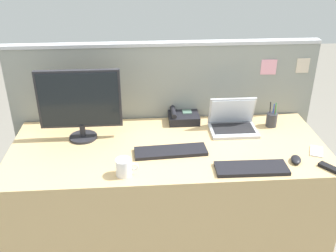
# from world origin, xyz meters

# --- Properties ---
(ground_plane) EXTENTS (10.00, 10.00, 0.00)m
(ground_plane) POSITION_xyz_m (0.00, 0.00, 0.00)
(ground_plane) COLOR slate
(desk) EXTENTS (2.03, 0.84, 0.75)m
(desk) POSITION_xyz_m (0.00, 0.00, 0.38)
(desk) COLOR tan
(desk) RESTS_ON ground_plane
(cubicle_divider) EXTENTS (2.20, 0.08, 1.31)m
(cubicle_divider) POSITION_xyz_m (0.00, 0.46, 0.66)
(cubicle_divider) COLOR gray
(cubicle_divider) RESTS_ON ground_plane
(desktop_monitor) EXTENTS (0.53, 0.18, 0.47)m
(desktop_monitor) POSITION_xyz_m (-0.56, 0.16, 1.01)
(desktop_monitor) COLOR #232328
(desktop_monitor) RESTS_ON desk
(laptop) EXTENTS (0.32, 0.23, 0.23)m
(laptop) POSITION_xyz_m (0.46, 0.20, 0.81)
(laptop) COLOR #B2B5BC
(laptop) RESTS_ON desk
(desk_phone) EXTENTS (0.22, 0.19, 0.10)m
(desk_phone) POSITION_xyz_m (0.13, 0.36, 0.79)
(desk_phone) COLOR black
(desk_phone) RESTS_ON desk
(keyboard_main) EXTENTS (0.42, 0.15, 0.02)m
(keyboard_main) POSITION_xyz_m (0.46, -0.31, 0.76)
(keyboard_main) COLOR black
(keyboard_main) RESTS_ON desk
(keyboard_spare) EXTENTS (0.46, 0.17, 0.02)m
(keyboard_spare) POSITION_xyz_m (0.01, -0.08, 0.76)
(keyboard_spare) COLOR black
(keyboard_spare) RESTS_ON desk
(computer_mouse_right_hand) EXTENTS (0.09, 0.11, 0.03)m
(computer_mouse_right_hand) POSITION_xyz_m (0.75, -0.24, 0.77)
(computer_mouse_right_hand) COLOR black
(computer_mouse_right_hand) RESTS_ON desk
(pen_cup) EXTENTS (0.08, 0.08, 0.19)m
(pen_cup) POSITION_xyz_m (0.74, 0.23, 0.80)
(pen_cup) COLOR #333338
(pen_cup) RESTS_ON desk
(cell_phone_white_slab) EXTENTS (0.12, 0.15, 0.01)m
(cell_phone_white_slab) POSITION_xyz_m (0.92, -0.14, 0.76)
(cell_phone_white_slab) COLOR silver
(cell_phone_white_slab) RESTS_ON desk
(tv_remote) EXTENTS (0.13, 0.16, 0.02)m
(tv_remote) POSITION_xyz_m (0.93, -0.35, 0.76)
(tv_remote) COLOR black
(tv_remote) RESTS_ON desk
(coffee_mug) EXTENTS (0.13, 0.09, 0.10)m
(coffee_mug) POSITION_xyz_m (-0.27, -0.30, 0.80)
(coffee_mug) COLOR white
(coffee_mug) RESTS_ON desk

